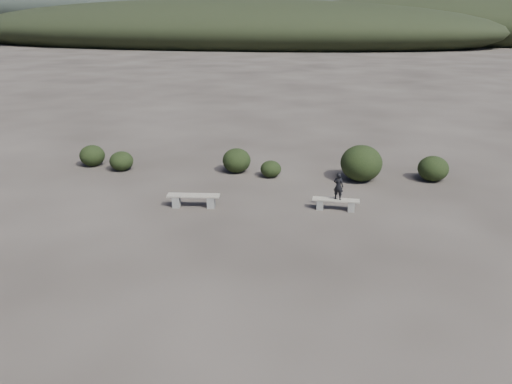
# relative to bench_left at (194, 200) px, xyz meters

# --- Properties ---
(ground) EXTENTS (1200.00, 1200.00, 0.00)m
(ground) POSITION_rel_bench_left_xyz_m (1.87, -4.46, -0.28)
(ground) COLOR #302A25
(ground) RESTS_ON ground
(bench_left) EXTENTS (1.92, 0.67, 0.47)m
(bench_left) POSITION_rel_bench_left_xyz_m (0.00, 0.00, 0.00)
(bench_left) COLOR gray
(bench_left) RESTS_ON ground
(bench_right) EXTENTS (1.65, 0.37, 0.41)m
(bench_right) POSITION_rel_bench_left_xyz_m (5.02, 0.73, -0.04)
(bench_right) COLOR gray
(bench_right) RESTS_ON ground
(seated_person) EXTENTS (0.41, 0.33, 0.98)m
(seated_person) POSITION_rel_bench_left_xyz_m (5.08, 0.73, 0.62)
(seated_person) COLOR black
(seated_person) RESTS_ON bench_right
(shrub_a) EXTENTS (1.03, 1.03, 0.84)m
(shrub_a) POSITION_rel_bench_left_xyz_m (-4.50, 3.56, 0.14)
(shrub_a) COLOR black
(shrub_a) RESTS_ON ground
(shrub_b) EXTENTS (1.23, 1.23, 1.05)m
(shrub_b) POSITION_rel_bench_left_xyz_m (0.54, 4.31, 0.24)
(shrub_b) COLOR black
(shrub_b) RESTS_ON ground
(shrub_c) EXTENTS (0.88, 0.88, 0.70)m
(shrub_c) POSITION_rel_bench_left_xyz_m (2.12, 3.94, 0.07)
(shrub_c) COLOR black
(shrub_c) RESTS_ON ground
(shrub_d) EXTENTS (1.71, 1.71, 1.49)m
(shrub_d) POSITION_rel_bench_left_xyz_m (5.85, 4.24, 0.46)
(shrub_d) COLOR black
(shrub_d) RESTS_ON ground
(shrub_e) EXTENTS (1.25, 1.25, 1.04)m
(shrub_e) POSITION_rel_bench_left_xyz_m (8.78, 4.81, 0.24)
(shrub_e) COLOR black
(shrub_e) RESTS_ON ground
(shrub_f) EXTENTS (1.12, 1.12, 0.95)m
(shrub_f) POSITION_rel_bench_left_xyz_m (-6.10, 3.93, 0.19)
(shrub_f) COLOR black
(shrub_f) RESTS_ON ground
(mountain_ridges) EXTENTS (500.00, 400.00, 56.00)m
(mountain_ridges) POSITION_rel_bench_left_xyz_m (-5.61, 334.60, 10.55)
(mountain_ridges) COLOR black
(mountain_ridges) RESTS_ON ground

